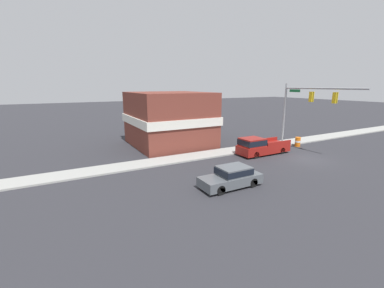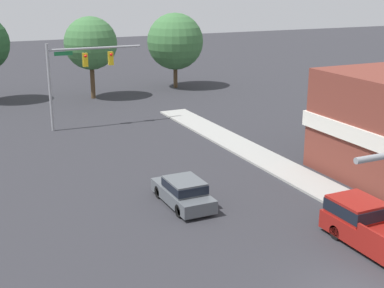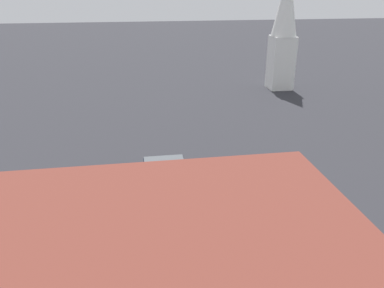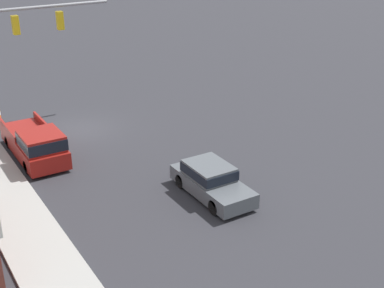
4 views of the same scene
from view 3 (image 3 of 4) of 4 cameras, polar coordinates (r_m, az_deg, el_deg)
name	(u,v)px [view 3 (image 3 of 4)]	position (r m, az deg, el deg)	size (l,w,h in m)	color
car_lead	(168,173)	(20.31, -3.71, -4.47)	(1.80, 4.43, 1.44)	black
church_steeple	(284,27)	(39.99, 13.87, 16.93)	(2.53, 2.53, 11.90)	white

